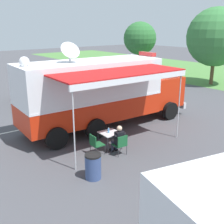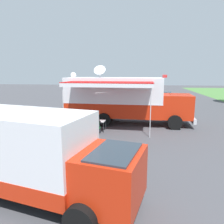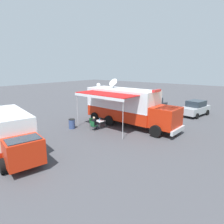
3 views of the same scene
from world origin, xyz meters
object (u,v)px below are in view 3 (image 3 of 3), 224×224
object	(u,v)px
water_bottle	(99,120)
folding_chair_at_table	(93,125)
command_truck	(128,106)
car_far_corner	(152,105)
car_behind_truck	(195,108)
folding_chair_beside_table	(92,122)
support_truck	(11,133)
seated_responder	(95,123)
trash_bin	(72,124)
folding_table	(100,121)

from	to	relation	value
water_bottle	folding_chair_at_table	size ratio (longest dim) A/B	0.26
command_truck	car_far_corner	xyz separation A→B (m)	(-6.96, -0.85, -1.06)
command_truck	car_behind_truck	xyz separation A→B (m)	(-8.17, 4.04, -1.06)
folding_chair_beside_table	support_truck	xyz separation A→B (m)	(7.40, -0.18, 0.87)
seated_responder	car_far_corner	size ratio (longest dim) A/B	0.28
car_behind_truck	car_far_corner	xyz separation A→B (m)	(1.21, -4.89, 0.00)
command_truck	water_bottle	size ratio (longest dim) A/B	42.90
trash_bin	seated_responder	bearing A→B (deg)	117.21
folding_chair_beside_table	seated_responder	xyz separation A→B (m)	(0.49, 0.80, 0.14)
command_truck	support_truck	bearing A→B (deg)	-14.16
command_truck	folding_table	distance (m)	3.10
folding_chair_beside_table	seated_responder	distance (m)	0.95
trash_bin	support_truck	distance (m)	6.06
folding_table	car_far_corner	xyz separation A→B (m)	(-9.37, 0.63, 0.21)
command_truck	folding_chair_at_table	distance (m)	3.84
support_truck	folding_chair_at_table	bearing A→B (deg)	171.81
folding_chair_at_table	car_behind_truck	bearing A→B (deg)	153.90
trash_bin	folding_chair_beside_table	bearing A→B (deg)	142.43
support_truck	car_far_corner	bearing A→B (deg)	174.41
command_truck	folding_chair_beside_table	xyz separation A→B (m)	(2.53, -2.33, -1.43)
folding_chair_at_table	car_far_corner	xyz separation A→B (m)	(-10.17, 0.68, 0.37)
support_truck	trash_bin	bearing A→B (deg)	-170.67
trash_bin	support_truck	xyz separation A→B (m)	(5.91, 0.97, 0.93)
command_truck	trash_bin	distance (m)	5.52
seated_responder	support_truck	xyz separation A→B (m)	(6.91, -0.98, 0.73)
folding_chair_beside_table	car_far_corner	bearing A→B (deg)	171.16
folding_chair_beside_table	car_far_corner	size ratio (longest dim) A/B	0.20
folding_chair_at_table	support_truck	bearing A→B (deg)	-8.19
folding_table	seated_responder	size ratio (longest dim) A/B	0.67
command_truck	car_behind_truck	world-z (taller)	command_truck
command_truck	folding_chair_at_table	xyz separation A→B (m)	(3.21, -1.54, -1.43)
support_truck	car_far_corner	xyz separation A→B (m)	(-16.90, 1.65, -0.51)
folding_chair_beside_table	seated_responder	size ratio (longest dim) A/B	0.70
seated_responder	trash_bin	bearing A→B (deg)	-62.79
command_truck	car_far_corner	size ratio (longest dim) A/B	2.16
seated_responder	support_truck	world-z (taller)	support_truck
water_bottle	car_behind_truck	bearing A→B (deg)	152.19
support_truck	water_bottle	bearing A→B (deg)	172.64
support_truck	car_far_corner	world-z (taller)	support_truck
water_bottle	folding_chair_at_table	distance (m)	0.88
folding_table	trash_bin	bearing A→B (deg)	-51.07
car_behind_truck	water_bottle	bearing A→B (deg)	-27.81
command_truck	car_behind_truck	size ratio (longest dim) A/B	2.15
water_bottle	car_behind_truck	distance (m)	11.94
seated_responder	support_truck	size ratio (longest dim) A/B	0.18
water_bottle	folding_chair_at_table	bearing A→B (deg)	-0.48
folding_table	car_behind_truck	world-z (taller)	car_behind_truck
folding_chair_beside_table	car_behind_truck	size ratio (longest dim) A/B	0.19
folding_chair_beside_table	support_truck	distance (m)	7.46
folding_table	folding_chair_beside_table	xyz separation A→B (m)	(0.12, -0.85, -0.16)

